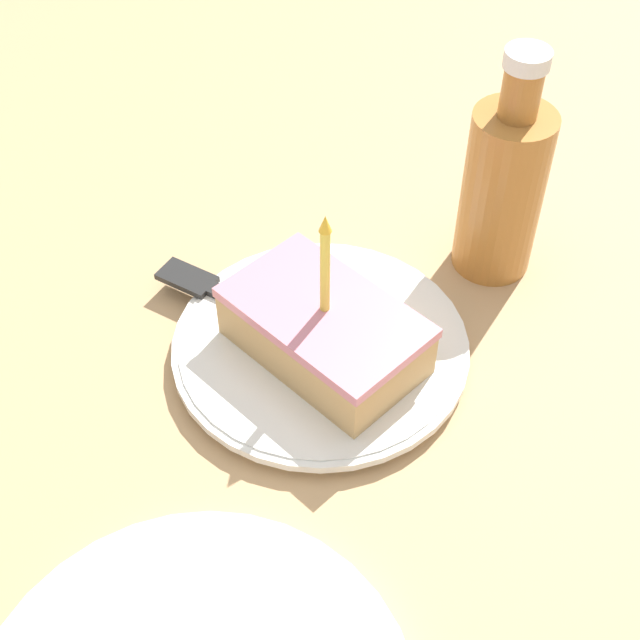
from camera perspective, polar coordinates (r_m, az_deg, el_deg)
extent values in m
cube|color=tan|center=(0.68, 0.71, -2.86)|extent=(2.40, 2.40, 0.04)
cylinder|color=white|center=(0.65, 0.00, -1.81)|extent=(0.21, 0.21, 0.02)
cylinder|color=white|center=(0.65, 0.00, -1.63)|extent=(0.22, 0.22, 0.01)
cube|color=tan|center=(0.63, 0.30, -0.92)|extent=(0.08, 0.14, 0.04)
cube|color=#D17A8C|center=(0.61, 0.31, 0.49)|extent=(0.08, 0.14, 0.01)
cylinder|color=#EAD84C|center=(0.58, 0.32, 3.14)|extent=(0.01, 0.01, 0.07)
cone|color=yellow|center=(0.55, 0.34, 6.20)|extent=(0.01, 0.01, 0.01)
cube|color=#262626|center=(0.66, -1.85, -0.24)|extent=(0.05, 0.14, 0.00)
cube|color=#262626|center=(0.70, -8.51, 2.68)|extent=(0.03, 0.05, 0.00)
cylinder|color=#B27233|center=(0.70, 11.57, 7.94)|extent=(0.06, 0.06, 0.14)
cylinder|color=#B27233|center=(0.65, 12.76, 14.04)|extent=(0.03, 0.03, 0.04)
cylinder|color=white|center=(0.63, 13.15, 15.97)|extent=(0.03, 0.03, 0.01)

